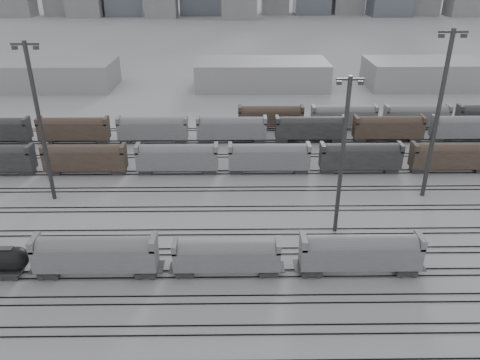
{
  "coord_description": "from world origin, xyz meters",
  "views": [
    {
      "loc": [
        1.58,
        -47.7,
        36.91
      ],
      "look_at": [
        2.45,
        20.46,
        4.0
      ],
      "focal_mm": 35.0,
      "sensor_mm": 36.0,
      "label": 1
    }
  ],
  "objects_px": {
    "hopper_car_a": "(95,253)",
    "light_mast_c": "(343,154)",
    "hopper_car_b": "(227,255)",
    "hopper_car_c": "(360,251)"
  },
  "relations": [
    {
      "from": "hopper_car_a",
      "to": "light_mast_c",
      "type": "bearing_deg",
      "value": 17.75
    },
    {
      "from": "light_mast_c",
      "to": "hopper_car_c",
      "type": "bearing_deg",
      "value": -84.87
    },
    {
      "from": "hopper_car_b",
      "to": "light_mast_c",
      "type": "xyz_separation_m",
      "value": [
        15.87,
        10.32,
        9.26
      ]
    },
    {
      "from": "hopper_car_b",
      "to": "hopper_car_c",
      "type": "distance_m",
      "value": 16.81
    },
    {
      "from": "hopper_car_c",
      "to": "light_mast_c",
      "type": "bearing_deg",
      "value": 95.13
    },
    {
      "from": "hopper_car_a",
      "to": "hopper_car_b",
      "type": "xyz_separation_m",
      "value": [
        16.36,
        0.0,
        -0.42
      ]
    },
    {
      "from": "hopper_car_a",
      "to": "hopper_car_b",
      "type": "distance_m",
      "value": 16.37
    },
    {
      "from": "hopper_car_a",
      "to": "hopper_car_c",
      "type": "relative_size",
      "value": 1.01
    },
    {
      "from": "hopper_car_c",
      "to": "hopper_car_a",
      "type": "bearing_deg",
      "value": 180.0
    },
    {
      "from": "hopper_car_a",
      "to": "light_mast_c",
      "type": "relative_size",
      "value": 0.67
    }
  ]
}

